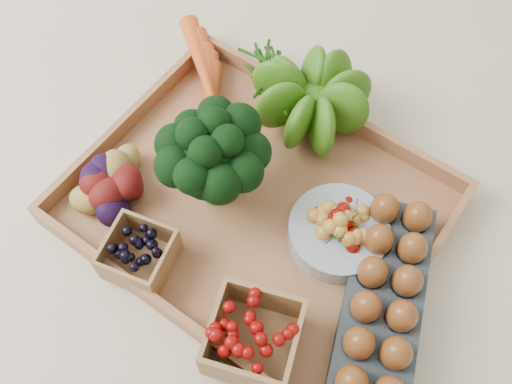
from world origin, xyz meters
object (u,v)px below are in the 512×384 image
Objects in this scene: cherry_bowl at (338,233)px; egg_carton at (383,301)px; broccoli at (214,171)px; tray at (256,208)px.

cherry_bowl is 0.12m from egg_carton.
cherry_bowl is at bearing 11.95° from broccoli.
tray is 0.25m from egg_carton.
egg_carton is at bearing -1.95° from broccoli.
broccoli reaches higher than egg_carton.
egg_carton is (0.31, -0.01, -0.05)m from broccoli.
egg_carton is at bearing -6.52° from tray.
cherry_bowl is at bearing 10.64° from tray.
cherry_bowl reaches higher than tray.
tray is at bearing -169.36° from cherry_bowl.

